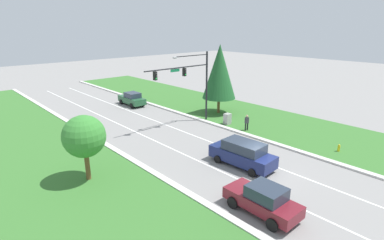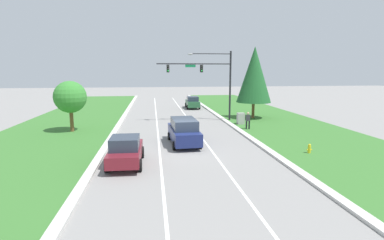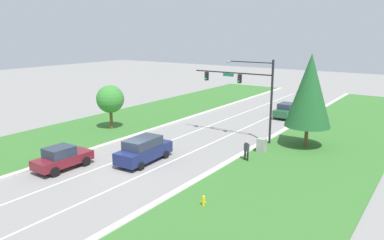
# 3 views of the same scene
# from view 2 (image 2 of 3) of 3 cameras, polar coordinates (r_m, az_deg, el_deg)

# --- Properties ---
(ground_plane) EXTENTS (160.00, 160.00, 0.00)m
(ground_plane) POSITION_cam_2_polar(r_m,az_deg,el_deg) (21.12, -1.30, -5.72)
(ground_plane) COLOR gray
(curb_strip_right) EXTENTS (0.50, 90.00, 0.15)m
(curb_strip_right) POSITION_cam_2_polar(r_m,az_deg,el_deg) (22.41, 13.27, -4.89)
(curb_strip_right) COLOR beige
(curb_strip_right) RESTS_ON ground_plane
(curb_strip_left) EXTENTS (0.50, 90.00, 0.15)m
(curb_strip_left) POSITION_cam_2_polar(r_m,az_deg,el_deg) (21.27, -16.69, -5.81)
(curb_strip_left) COLOR beige
(curb_strip_left) RESTS_ON ground_plane
(grass_verge_right) EXTENTS (10.00, 90.00, 0.08)m
(grass_verge_right) POSITION_cam_2_polar(r_m,az_deg,el_deg) (24.75, 24.75, -4.24)
(grass_verge_right) COLOR #38702D
(grass_verge_right) RESTS_ON ground_plane
(grass_verge_left) EXTENTS (10.00, 90.00, 0.08)m
(grass_verge_left) POSITION_cam_2_polar(r_m,az_deg,el_deg) (22.73, -29.93, -5.81)
(grass_verge_left) COLOR #38702D
(grass_verge_left) RESTS_ON ground_plane
(lane_stripe_inner_left) EXTENTS (0.14, 81.00, 0.01)m
(lane_stripe_inner_left) POSITION_cam_2_polar(r_m,az_deg,el_deg) (21.01, -6.21, -5.85)
(lane_stripe_inner_left) COLOR white
(lane_stripe_inner_left) RESTS_ON ground_plane
(lane_stripe_inner_right) EXTENTS (0.14, 81.00, 0.01)m
(lane_stripe_inner_right) POSITION_cam_2_polar(r_m,az_deg,el_deg) (21.38, 3.53, -5.54)
(lane_stripe_inner_right) COLOR white
(lane_stripe_inner_right) RESTS_ON ground_plane
(traffic_signal_mast) EXTENTS (8.06, 0.41, 7.57)m
(traffic_signal_mast) POSITION_cam_2_polar(r_m,az_deg,el_deg) (32.58, 3.28, 8.64)
(traffic_signal_mast) COLOR black
(traffic_signal_mast) RESTS_ON ground_plane
(burgundy_sedan) EXTENTS (2.05, 4.37, 1.74)m
(burgundy_sedan) POSITION_cam_2_polar(r_m,az_deg,el_deg) (18.09, -12.55, -5.71)
(burgundy_sedan) COLOR maroon
(burgundy_sedan) RESTS_ON ground_plane
(forest_sedan) EXTENTS (2.03, 4.59, 1.74)m
(forest_sedan) POSITION_cam_2_polar(r_m,az_deg,el_deg) (43.98, 0.10, 3.37)
(forest_sedan) COLOR #235633
(forest_sedan) RESTS_ON ground_plane
(navy_suv) EXTENTS (2.28, 5.15, 1.95)m
(navy_suv) POSITION_cam_2_polar(r_m,az_deg,el_deg) (22.56, -1.56, -2.15)
(navy_suv) COLOR navy
(navy_suv) RESTS_ON ground_plane
(utility_cabinet) EXTENTS (0.70, 0.60, 1.24)m
(utility_cabinet) POSITION_cam_2_polar(r_m,az_deg,el_deg) (30.97, 9.26, 0.21)
(utility_cabinet) COLOR #9E9E99
(utility_cabinet) RESTS_ON ground_plane
(pedestrian) EXTENTS (0.42, 0.29, 1.69)m
(pedestrian) POSITION_cam_2_polar(r_m,az_deg,el_deg) (28.42, 10.61, -0.01)
(pedestrian) COLOR black
(pedestrian) RESTS_ON ground_plane
(fire_hydrant) EXTENTS (0.34, 0.20, 0.70)m
(fire_hydrant) POSITION_cam_2_polar(r_m,az_deg,el_deg) (21.48, 21.44, -5.19)
(fire_hydrant) COLOR gold
(fire_hydrant) RESTS_ON ground_plane
(conifer_near_right_tree) EXTENTS (3.91, 3.91, 8.18)m
(conifer_near_right_tree) POSITION_cam_2_polar(r_m,az_deg,el_deg) (34.86, 11.78, 8.46)
(conifer_near_right_tree) COLOR brown
(conifer_near_right_tree) RESTS_ON ground_plane
(oak_near_left_tree) EXTENTS (2.84, 2.84, 4.61)m
(oak_near_left_tree) POSITION_cam_2_polar(r_m,az_deg,el_deg) (28.70, -22.19, 4.05)
(oak_near_left_tree) COLOR brown
(oak_near_left_tree) RESTS_ON ground_plane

